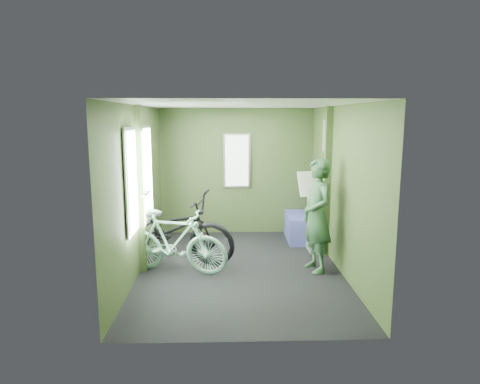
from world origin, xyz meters
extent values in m
plane|color=black|center=(0.00, 0.00, 0.00)|extent=(4.00, 4.00, 0.00)
cube|color=silver|center=(0.00, 0.00, 2.30)|extent=(2.80, 4.00, 0.02)
cube|color=#374A22|center=(0.00, 2.00, 1.15)|extent=(2.80, 0.02, 2.30)
cube|color=#374A22|center=(0.00, -2.00, 1.15)|extent=(2.80, 0.02, 2.30)
cube|color=#374A22|center=(-1.40, 0.00, 1.15)|extent=(0.02, 4.00, 2.30)
cube|color=#374A22|center=(1.40, 0.00, 1.15)|extent=(0.02, 4.00, 2.30)
cube|color=#374A22|center=(-1.36, 0.00, 1.15)|extent=(0.08, 0.12, 2.30)
cube|color=silver|center=(-1.35, -0.55, 1.35)|extent=(0.02, 0.56, 1.34)
cube|color=silver|center=(-1.35, 0.55, 1.35)|extent=(0.02, 0.56, 1.34)
cube|color=white|center=(-1.34, -0.55, 1.88)|extent=(0.00, 0.12, 0.12)
cube|color=white|center=(-1.34, 0.55, 1.88)|extent=(0.00, 0.12, 0.12)
cylinder|color=silver|center=(-1.29, 0.00, 1.10)|extent=(0.03, 0.40, 0.03)
cube|color=#374A22|center=(1.35, 0.60, 1.15)|extent=(0.10, 0.10, 2.30)
cube|color=white|center=(1.38, 0.90, 1.85)|extent=(0.02, 0.40, 0.50)
cube|color=silver|center=(0.00, 1.96, 1.35)|extent=(0.50, 0.02, 1.00)
imported|color=black|center=(-1.05, 0.30, 0.00)|extent=(2.18, 1.42, 1.17)
imported|color=#8CD0B3|center=(-0.92, -0.15, 0.00)|extent=(1.64, 1.00, 0.98)
imported|color=#2F5634|center=(1.06, -0.08, 0.79)|extent=(0.51, 0.65, 1.59)
cube|color=silver|center=(0.99, 0.21, 1.19)|extent=(0.33, 0.23, 0.35)
cube|color=gray|center=(1.26, 0.80, 0.46)|extent=(0.27, 0.38, 0.92)
cube|color=navy|center=(1.12, 1.45, 0.23)|extent=(0.52, 0.91, 0.45)
cube|color=navy|center=(1.34, 1.45, 0.70)|extent=(0.08, 0.90, 0.50)
camera|label=1|loc=(-0.18, -5.81, 2.14)|focal=32.00mm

